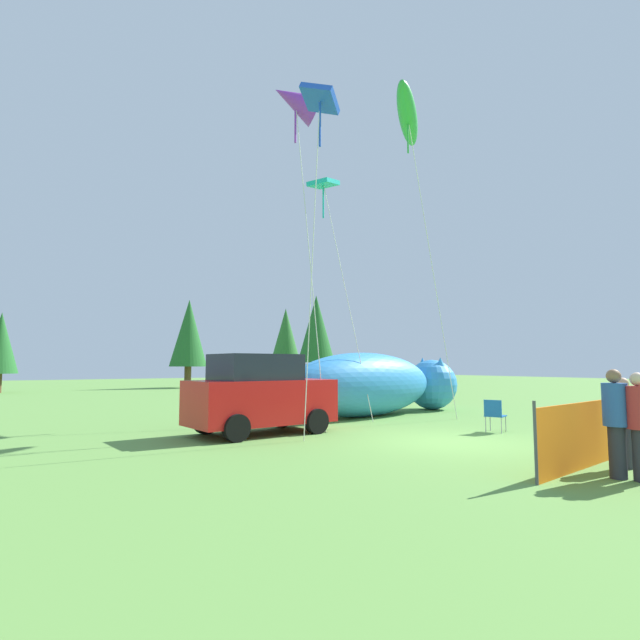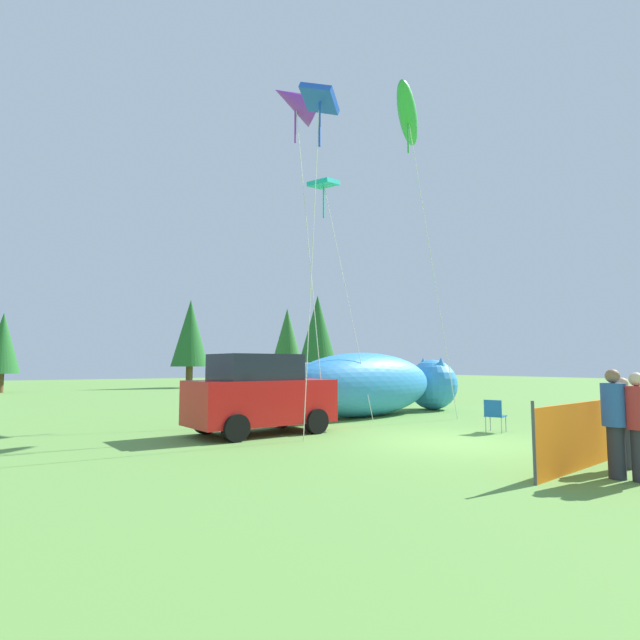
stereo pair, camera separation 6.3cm
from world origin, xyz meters
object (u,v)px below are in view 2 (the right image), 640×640
at_px(parked_car, 260,395).
at_px(kite_purple_delta, 295,102).
at_px(spectator_in_grey_shirt, 639,422).
at_px(kite_teal_diamond, 324,188).
at_px(inflatable_cat, 378,386).
at_px(spectator_in_blue_shirt, 615,419).
at_px(kite_blue_box, 319,105).
at_px(kite_green_fish, 408,116).
at_px(folding_chair, 494,413).
at_px(spectator_in_black_shirt, 624,419).

bearing_deg(parked_car, kite_purple_delta, 7.68).
height_order(parked_car, spectator_in_grey_shirt, parked_car).
bearing_deg(kite_teal_diamond, parked_car, -144.38).
relative_size(inflatable_cat, spectator_in_blue_shirt, 4.88).
xyz_separation_m(kite_blue_box, kite_green_fish, (4.28, 1.27, 1.45)).
bearing_deg(kite_purple_delta, folding_chair, -38.27).
xyz_separation_m(parked_car, spectator_in_grey_shirt, (2.74, -8.13, -0.10)).
bearing_deg(kite_green_fish, spectator_in_blue_shirt, -108.64).
height_order(spectator_in_black_shirt, kite_blue_box, kite_blue_box).
bearing_deg(spectator_in_grey_shirt, kite_blue_box, 105.98).
distance_m(parked_car, kite_teal_diamond, 8.66).
height_order(spectator_in_black_shirt, kite_purple_delta, kite_purple_delta).
xyz_separation_m(spectator_in_grey_shirt, kite_teal_diamond, (1.09, 10.87, 7.37)).
relative_size(spectator_in_blue_shirt, kite_teal_diamond, 0.20).
relative_size(spectator_in_black_shirt, kite_blue_box, 0.18).
relative_size(folding_chair, spectator_in_grey_shirt, 0.52).
distance_m(spectator_in_grey_shirt, kite_teal_diamond, 13.18).
relative_size(folding_chair, spectator_in_blue_shirt, 0.50).
bearing_deg(inflatable_cat, spectator_in_blue_shirt, -117.14).
xyz_separation_m(spectator_in_blue_shirt, kite_teal_diamond, (1.20, 10.56, 7.34)).
bearing_deg(folding_chair, kite_green_fish, 74.99).
height_order(folding_chair, spectator_in_grey_shirt, spectator_in_grey_shirt).
bearing_deg(inflatable_cat, spectator_in_grey_shirt, -116.08).
relative_size(spectator_in_blue_shirt, spectator_in_grey_shirt, 1.03).
relative_size(kite_blue_box, kite_purple_delta, 0.88).
xyz_separation_m(kite_blue_box, kite_purple_delta, (0.33, 1.86, 1.06)).
height_order(spectator_in_black_shirt, spectator_in_grey_shirt, spectator_in_grey_shirt).
height_order(inflatable_cat, spectator_in_blue_shirt, inflatable_cat).
relative_size(parked_car, spectator_in_blue_shirt, 2.25).
bearing_deg(kite_green_fish, inflatable_cat, 75.94).
height_order(spectator_in_grey_shirt, kite_purple_delta, kite_purple_delta).
distance_m(kite_blue_box, kite_purple_delta, 2.17).
distance_m(kite_green_fish, kite_teal_diamond, 3.78).
bearing_deg(spectator_in_grey_shirt, parked_car, 108.62).
height_order(kite_purple_delta, kite_green_fish, kite_green_fish).
bearing_deg(spectator_in_blue_shirt, folding_chair, 58.23).
distance_m(parked_car, inflatable_cat, 6.18).
xyz_separation_m(parked_car, spectator_in_blue_shirt, (2.63, -7.82, -0.08)).
bearing_deg(kite_green_fish, kite_blue_box, -163.52).
xyz_separation_m(kite_purple_delta, kite_teal_diamond, (2.63, 2.48, -1.38)).
distance_m(parked_car, spectator_in_grey_shirt, 8.58).
relative_size(spectator_in_blue_shirt, kite_purple_delta, 0.17).
xyz_separation_m(spectator_in_grey_shirt, kite_purple_delta, (-1.54, 8.39, 8.75)).
bearing_deg(spectator_in_grey_shirt, kite_teal_diamond, 84.27).
bearing_deg(parked_car, kite_teal_diamond, 31.00).
relative_size(spectator_in_black_shirt, spectator_in_grey_shirt, 0.94).
xyz_separation_m(spectator_in_grey_shirt, kite_blue_box, (-1.87, 6.53, 7.68)).
distance_m(inflatable_cat, spectator_in_blue_shirt, 10.49).
bearing_deg(kite_green_fish, spectator_in_black_shirt, -102.45).
bearing_deg(kite_blue_box, kite_green_fish, 16.48).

